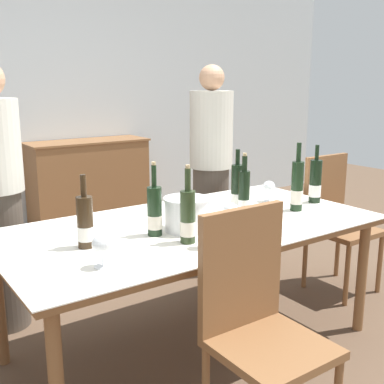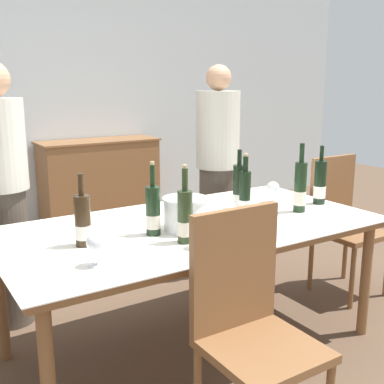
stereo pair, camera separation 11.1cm
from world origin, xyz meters
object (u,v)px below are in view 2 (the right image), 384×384
at_px(wine_bottle_1, 300,188).
at_px(chair_right_end, 342,216).
at_px(chair_near_front, 249,317).
at_px(person_guest_left, 217,172).
at_px(wine_glass_0, 273,188).
at_px(wine_glass_4, 215,205).
at_px(wine_bottle_0, 245,197).
at_px(wine_bottle_5, 153,212).
at_px(wine_glass_1, 202,227).
at_px(wine_bottle_4, 185,217).
at_px(wine_glass_3, 96,244).
at_px(wine_bottle_3, 239,191).
at_px(wine_bottle_2, 83,222).
at_px(wine_bottle_6, 320,184).
at_px(ice_bucket, 185,213).
at_px(dining_table, 192,234).
at_px(wine_glass_2, 230,212).
at_px(person_host, 2,198).
at_px(sideboard_cabinet, 100,183).

distance_m(wine_bottle_1, chair_right_end, 0.76).
distance_m(chair_near_front, person_guest_left, 1.90).
bearing_deg(chair_near_front, wine_glass_0, 44.24).
bearing_deg(wine_glass_4, wine_bottle_0, -11.88).
relative_size(wine_bottle_5, wine_glass_1, 2.56).
relative_size(wine_bottle_4, wine_glass_0, 2.79).
xyz_separation_m(wine_glass_3, person_guest_left, (1.44, 1.15, -0.02)).
xyz_separation_m(wine_bottle_3, chair_right_end, (0.99, 0.07, -0.32)).
relative_size(wine_bottle_1, wine_bottle_5, 1.09).
relative_size(wine_glass_0, chair_near_front, 0.14).
distance_m(wine_bottle_2, chair_near_front, 0.89).
bearing_deg(wine_bottle_6, ice_bucket, -178.86).
bearing_deg(dining_table, wine_glass_4, -23.58).
height_order(ice_bucket, wine_bottle_2, wine_bottle_2).
bearing_deg(wine_glass_3, wine_glass_2, 5.76).
bearing_deg(wine_bottle_6, chair_right_end, 19.74).
relative_size(wine_glass_4, person_host, 0.09).
bearing_deg(wine_glass_3, wine_bottle_5, 31.74).
bearing_deg(ice_bucket, wine_glass_2, -39.27).
xyz_separation_m(sideboard_cabinet, wine_bottle_1, (0.21, -2.64, 0.42)).
bearing_deg(chair_near_front, sideboard_cabinet, 78.29).
xyz_separation_m(ice_bucket, wine_glass_1, (-0.08, -0.28, 0.01)).
bearing_deg(ice_bucket, wine_bottle_1, -3.82).
xyz_separation_m(wine_bottle_3, wine_glass_2, (-0.25, -0.25, -0.03)).
relative_size(wine_bottle_3, chair_near_front, 0.38).
height_order(wine_glass_1, wine_glass_2, wine_glass_2).
distance_m(wine_bottle_6, person_guest_left, 0.92).
height_order(wine_bottle_6, person_guest_left, person_guest_left).
relative_size(wine_bottle_6, wine_glass_1, 2.53).
xyz_separation_m(wine_bottle_3, wine_glass_3, (-1.00, -0.32, -0.04)).
height_order(wine_bottle_0, wine_bottle_6, wine_bottle_0).
relative_size(sideboard_cabinet, dining_table, 0.59).
xyz_separation_m(wine_bottle_5, person_guest_left, (1.04, 0.90, -0.04)).
height_order(wine_bottle_0, wine_bottle_5, wine_bottle_0).
distance_m(dining_table, wine_bottle_0, 0.36).
xyz_separation_m(wine_bottle_2, chair_right_end, (1.95, 0.11, -0.30)).
relative_size(wine_glass_1, wine_glass_2, 0.97).
distance_m(sideboard_cabinet, wine_glass_1, 2.96).
height_order(wine_bottle_4, wine_bottle_6, wine_bottle_4).
bearing_deg(wine_glass_3, sideboard_cabinet, 68.06).
height_order(wine_glass_0, wine_glass_1, wine_glass_1).
distance_m(dining_table, person_guest_left, 1.16).
bearing_deg(chair_right_end, wine_bottle_4, -167.73).
distance_m(sideboard_cabinet, wine_glass_4, 2.62).
relative_size(wine_bottle_3, wine_bottle_4, 1.00).
height_order(wine_bottle_5, wine_glass_3, wine_bottle_5).
bearing_deg(wine_bottle_5, wine_glass_4, -0.21).
bearing_deg(wine_glass_1, wine_bottle_4, 101.92).
height_order(wine_glass_0, chair_right_end, chair_right_end).
xyz_separation_m(wine_bottle_2, person_host, (-0.19, 0.88, -0.04)).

